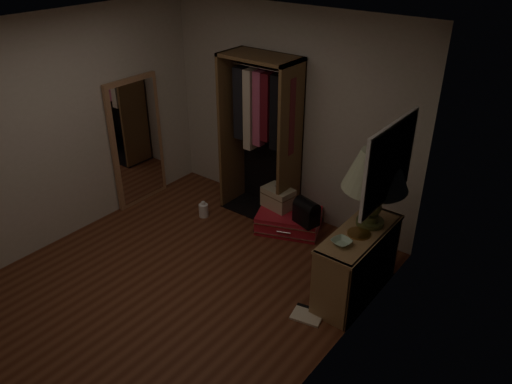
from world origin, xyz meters
TOP-DOWN VIEW (x-y plane):
  - ground at (0.00, 0.00)m, footprint 4.00×4.00m
  - room_walls at (0.08, 0.04)m, footprint 3.52×4.02m
  - console_bookshelf at (1.54, 1.03)m, footprint 0.42×1.12m
  - open_wardrobe at (-0.23, 1.77)m, footprint 0.96×0.50m
  - floor_mirror at (-1.70, 1.00)m, footprint 0.06×0.80m
  - pink_suitcase at (0.31, 1.60)m, footprint 0.93×0.81m
  - train_case at (0.12, 1.63)m, footprint 0.42×0.32m
  - black_bag at (0.61, 1.52)m, footprint 0.33×0.26m
  - table_lamp at (1.54, 1.19)m, footprint 0.81×0.81m
  - brass_tray at (1.54, 0.96)m, footprint 0.26×0.26m
  - ceramic_bowl at (1.49, 0.71)m, footprint 0.22×0.22m
  - white_jug at (-0.73, 1.17)m, footprint 0.15×0.15m
  - floor_book at (1.35, 0.43)m, footprint 0.33×0.29m

SIDE VIEW (x-z plane):
  - ground at x=0.00m, z-range 0.00..0.00m
  - floor_book at x=1.35m, z-range 0.00..0.03m
  - white_jug at x=-0.73m, z-range -0.02..0.20m
  - pink_suitcase at x=0.31m, z-range 0.00..0.24m
  - train_case at x=0.12m, z-range 0.23..0.51m
  - console_bookshelf at x=1.54m, z-range 0.02..0.77m
  - black_bag at x=0.61m, z-range 0.24..0.56m
  - brass_tray at x=1.54m, z-range 0.75..0.76m
  - ceramic_bowl at x=1.49m, z-range 0.75..0.79m
  - floor_mirror at x=-1.70m, z-range 0.00..1.70m
  - open_wardrobe at x=-0.23m, z-range 0.18..2.23m
  - table_lamp at x=1.54m, z-range 0.93..1.73m
  - room_walls at x=0.08m, z-range 0.20..2.80m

